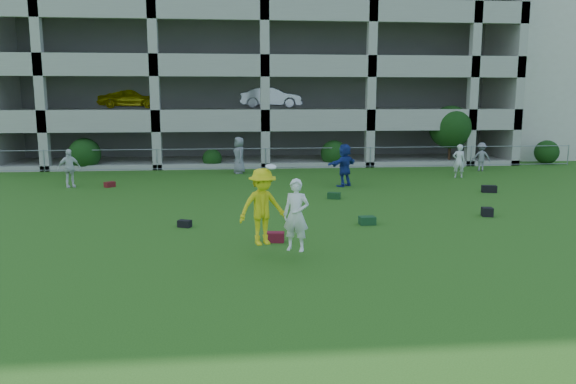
{
  "coord_description": "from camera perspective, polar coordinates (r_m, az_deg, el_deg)",
  "views": [
    {
      "loc": [
        -1.94,
        -12.32,
        4.03
      ],
      "look_at": [
        -0.37,
        3.0,
        1.4
      ],
      "focal_mm": 35.0,
      "sensor_mm": 36.0,
      "label": 1
    }
  ],
  "objects": [
    {
      "name": "ground",
      "position": [
        13.11,
        2.98,
        -8.23
      ],
      "size": [
        100.0,
        100.0,
        0.0
      ],
      "primitive_type": "plane",
      "color": "#235114",
      "rests_on": "ground"
    },
    {
      "name": "bag_black_e",
      "position": [
        25.3,
        19.75,
        0.29
      ],
      "size": [
        0.65,
        0.42,
        0.3
      ],
      "primitive_type": "cube",
      "rotation": [
        0.0,
        0.0,
        -0.22
      ],
      "color": "black",
      "rests_on": "ground"
    },
    {
      "name": "crate_d",
      "position": [
        20.26,
        19.58,
        -1.92
      ],
      "size": [
        0.41,
        0.41,
        0.3
      ],
      "primitive_type": "cube",
      "rotation": [
        0.0,
        0.0,
        -0.2
      ],
      "color": "black",
      "rests_on": "ground"
    },
    {
      "name": "bystander_e",
      "position": [
        29.38,
        16.96,
        3.03
      ],
      "size": [
        0.67,
        0.5,
        1.68
      ],
      "primitive_type": "imported",
      "rotation": [
        0.0,
        0.0,
        2.96
      ],
      "color": "silver",
      "rests_on": "ground"
    },
    {
      "name": "bag_red_f",
      "position": [
        26.47,
        -17.66,
        0.73
      ],
      "size": [
        0.51,
        0.52,
        0.24
      ],
      "primitive_type": "cube",
      "rotation": [
        0.0,
        0.0,
        0.86
      ],
      "color": "#5C160F",
      "rests_on": "ground"
    },
    {
      "name": "bag_red_a",
      "position": [
        15.77,
        -1.4,
        -4.6
      ],
      "size": [
        0.59,
        0.38,
        0.28
      ],
      "primitive_type": "cube",
      "rotation": [
        0.0,
        0.0,
        -0.16
      ],
      "color": "maroon",
      "rests_on": "ground"
    },
    {
      "name": "fence",
      "position": [
        31.57,
        -2.28,
        3.47
      ],
      "size": [
        36.06,
        0.06,
        1.2
      ],
      "color": "gray",
      "rests_on": "ground"
    },
    {
      "name": "frisbee_contest",
      "position": [
        14.05,
        -1.85,
        -1.7
      ],
      "size": [
        1.91,
        1.29,
        2.13
      ],
      "color": "yellow",
      "rests_on": "ground"
    },
    {
      "name": "stucco_building",
      "position": [
        47.42,
        26.31,
        9.88
      ],
      "size": [
        16.0,
        14.0,
        10.0
      ],
      "primitive_type": "cube",
      "color": "beige",
      "rests_on": "ground"
    },
    {
      "name": "bag_green_g",
      "position": [
        22.42,
        4.69,
        -0.37
      ],
      "size": [
        0.57,
        0.45,
        0.25
      ],
      "primitive_type": "cube",
      "rotation": [
        0.0,
        0.0,
        -0.34
      ],
      "color": "#153C1C",
      "rests_on": "ground"
    },
    {
      "name": "parking_garage",
      "position": [
        40.12,
        -3.15,
        12.51
      ],
      "size": [
        30.0,
        14.0,
        12.0
      ],
      "color": "#9E998C",
      "rests_on": "ground"
    },
    {
      "name": "bag_black_b",
      "position": [
        17.83,
        -10.46,
        -3.18
      ],
      "size": [
        0.47,
        0.39,
        0.22
      ],
      "primitive_type": "cube",
      "rotation": [
        0.0,
        0.0,
        -0.42
      ],
      "color": "black",
      "rests_on": "ground"
    },
    {
      "name": "bystander_d",
      "position": [
        25.49,
        5.76,
        2.74
      ],
      "size": [
        1.75,
        1.57,
        1.93
      ],
      "primitive_type": "imported",
      "rotation": [
        0.0,
        0.0,
        3.82
      ],
      "color": "navy",
      "rests_on": "ground"
    },
    {
      "name": "bystander_c",
      "position": [
        29.76,
        -4.98,
        3.73
      ],
      "size": [
        0.84,
        1.07,
        1.92
      ],
      "primitive_type": "imported",
      "rotation": [
        0.0,
        0.0,
        -1.31
      ],
      "color": "gray",
      "rests_on": "ground"
    },
    {
      "name": "bystander_b",
      "position": [
        26.91,
        -21.35,
        2.26
      ],
      "size": [
        1.08,
        0.87,
        1.72
      ],
      "primitive_type": "imported",
      "rotation": [
        0.0,
        0.0,
        0.53
      ],
      "color": "white",
      "rests_on": "ground"
    },
    {
      "name": "shrub_row",
      "position": [
        32.78,
        5.7,
        5.23
      ],
      "size": [
        34.38,
        2.52,
        3.5
      ],
      "color": "#163D11",
      "rests_on": "ground"
    },
    {
      "name": "bystander_f",
      "position": [
        32.4,
        19.04,
        3.4
      ],
      "size": [
        1.11,
        0.81,
        1.55
      ],
      "primitive_type": "imported",
      "rotation": [
        0.0,
        0.0,
        2.89
      ],
      "color": "gray",
      "rests_on": "ground"
    },
    {
      "name": "bag_green_c",
      "position": [
        18.05,
        8.05,
        -2.88
      ],
      "size": [
        0.52,
        0.38,
        0.26
      ],
      "primitive_type": "cube",
      "rotation": [
        0.0,
        0.0,
        0.06
      ],
      "color": "#153B19",
      "rests_on": "ground"
    }
  ]
}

